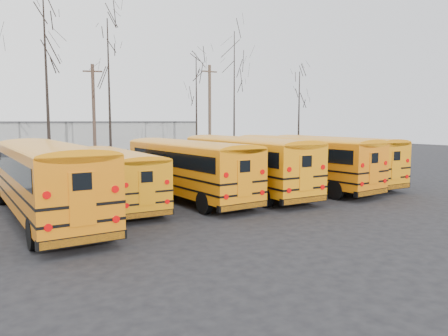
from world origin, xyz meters
TOP-DOWN VIEW (x-y plane):
  - ground at (0.00, 0.00)m, footprint 120.00×120.00m
  - fence at (0.00, 12.00)m, footprint 40.00×0.04m
  - distant_building at (2.00, 32.00)m, footprint 22.00×8.00m
  - bus_a at (-9.21, 1.60)m, footprint 3.00×12.15m
  - bus_b at (-5.65, 3.44)m, footprint 3.02×10.21m
  - bus_c at (-1.92, 3.05)m, footprint 2.81×11.55m
  - bus_d at (1.69, 2.77)m, footprint 3.41×12.07m
  - bus_e at (5.62, 2.38)m, footprint 3.39×11.88m
  - bus_f at (8.82, 2.84)m, footprint 3.09×11.58m
  - utility_pole_left at (-1.84, 19.09)m, footprint 1.51×0.66m
  - utility_pole_right at (10.25, 20.37)m, footprint 1.73×0.30m
  - tree_3 at (-6.13, 15.89)m, footprint 0.26×0.26m
  - tree_4 at (-1.23, 16.94)m, footprint 0.26×0.26m
  - tree_5 at (6.68, 16.85)m, footprint 0.26×0.26m
  - tree_6 at (8.83, 14.05)m, footprint 0.26×0.26m
  - tree_7 at (18.02, 15.71)m, footprint 0.26×0.26m

SIDE VIEW (x-z plane):
  - ground at x=0.00m, z-range 0.00..0.00m
  - fence at x=0.00m, z-range 0.00..2.00m
  - bus_b at x=-5.65m, z-range 0.24..3.06m
  - bus_f at x=8.82m, z-range 0.28..3.49m
  - bus_c at x=-1.92m, z-range 0.28..3.50m
  - bus_e at x=5.62m, z-range 0.28..3.57m
  - bus_d at x=1.69m, z-range 0.29..3.63m
  - bus_a at x=-9.21m, z-range 0.29..3.67m
  - distant_building at x=2.00m, z-range 0.00..4.00m
  - utility_pole_left at x=-1.84m, z-range 0.12..8.93m
  - tree_7 at x=18.02m, z-range 0.00..9.11m
  - tree_5 at x=6.68m, z-range 0.00..9.80m
  - utility_pole_right at x=10.25m, z-range 0.13..9.84m
  - tree_6 at x=8.83m, z-range 0.00..11.78m
  - tree_4 at x=-1.23m, z-range 0.00..12.13m
  - tree_3 at x=-6.13m, z-range 0.00..12.82m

